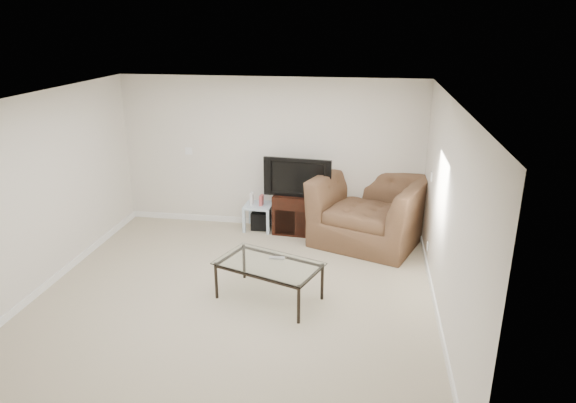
% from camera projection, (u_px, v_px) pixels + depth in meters
% --- Properties ---
extents(floor, '(5.00, 5.00, 0.00)m').
position_uv_depth(floor, '(235.00, 297.00, 6.53)').
color(floor, tan).
rests_on(floor, ground).
extents(ceiling, '(5.00, 5.00, 0.00)m').
position_uv_depth(ceiling, '(227.00, 99.00, 5.70)').
color(ceiling, white).
rests_on(ceiling, ground).
extents(wall_back, '(5.00, 0.02, 2.50)m').
position_uv_depth(wall_back, '(270.00, 154.00, 8.44)').
color(wall_back, silver).
rests_on(wall_back, ground).
extents(wall_left, '(0.02, 5.00, 2.50)m').
position_uv_depth(wall_left, '(39.00, 194.00, 6.48)').
color(wall_left, silver).
rests_on(wall_left, ground).
extents(wall_right, '(0.02, 5.00, 2.50)m').
position_uv_depth(wall_right, '(447.00, 217.00, 5.74)').
color(wall_right, silver).
rests_on(wall_right, ground).
extents(plate_back, '(0.12, 0.02, 0.12)m').
position_uv_depth(plate_back, '(189.00, 151.00, 8.63)').
color(plate_back, white).
rests_on(plate_back, wall_back).
extents(plate_right_switch, '(0.02, 0.09, 0.13)m').
position_uv_depth(plate_right_switch, '(431.00, 176.00, 7.23)').
color(plate_right_switch, white).
rests_on(plate_right_switch, wall_right).
extents(plate_right_outlet, '(0.02, 0.08, 0.12)m').
position_uv_depth(plate_right_outlet, '(427.00, 246.00, 7.27)').
color(plate_right_outlet, white).
rests_on(plate_right_outlet, wall_right).
extents(tv_stand, '(0.82, 0.59, 0.66)m').
position_uv_depth(tv_stand, '(299.00, 213.00, 8.47)').
color(tv_stand, black).
rests_on(tv_stand, floor).
extents(dvd_player, '(0.50, 0.37, 0.07)m').
position_uv_depth(dvd_player, '(298.00, 201.00, 8.35)').
color(dvd_player, black).
rests_on(dvd_player, tv_stand).
extents(television, '(1.03, 0.29, 0.63)m').
position_uv_depth(television, '(299.00, 176.00, 8.22)').
color(television, black).
rests_on(television, tv_stand).
extents(side_table, '(0.47, 0.47, 0.43)m').
position_uv_depth(side_table, '(259.00, 217.00, 8.60)').
color(side_table, silver).
rests_on(side_table, floor).
extents(subwoofer, '(0.30, 0.30, 0.29)m').
position_uv_depth(subwoofer, '(261.00, 220.00, 8.64)').
color(subwoofer, black).
rests_on(subwoofer, floor).
extents(game_console, '(0.05, 0.15, 0.20)m').
position_uv_depth(game_console, '(252.00, 199.00, 8.50)').
color(game_console, white).
rests_on(game_console, side_table).
extents(game_case, '(0.05, 0.13, 0.17)m').
position_uv_depth(game_case, '(261.00, 200.00, 8.48)').
color(game_case, '#CC4C4C').
rests_on(game_case, side_table).
extents(recliner, '(1.87, 1.54, 1.40)m').
position_uv_depth(recliner, '(369.00, 199.00, 7.96)').
color(recliner, '#4A2E1F').
rests_on(recliner, floor).
extents(coffee_table, '(1.43, 1.10, 0.49)m').
position_uv_depth(coffee_table, '(269.00, 281.00, 6.41)').
color(coffee_table, black).
rests_on(coffee_table, floor).
extents(remote, '(0.20, 0.07, 0.02)m').
position_uv_depth(remote, '(277.00, 258.00, 6.44)').
color(remote, '#B2B2B7').
rests_on(remote, coffee_table).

